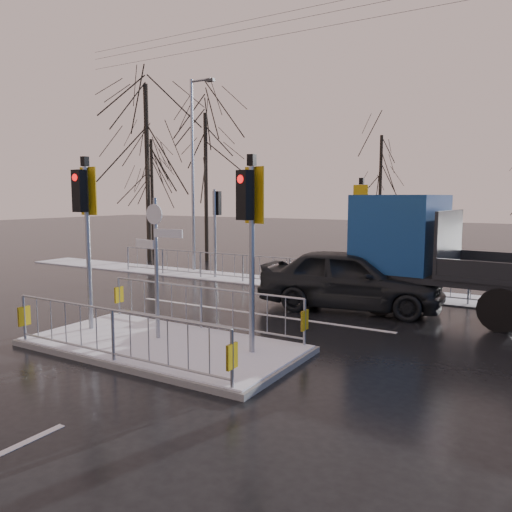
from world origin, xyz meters
The scene contains 12 objects.
ground centered at (0.00, 0.00, 0.00)m, with size 120.00×120.00×0.00m, color black.
snow_verge centered at (0.00, 8.60, 0.02)m, with size 30.00×2.00×0.04m, color white.
lane_markings centered at (0.00, -0.33, 0.00)m, with size 8.00×11.38×0.01m.
traffic_island centered at (-0.01, 0.01, 0.39)m, with size 6.00×3.04×4.15m.
far_kerb_fixtures centered at (0.29, 8.09, 1.02)m, with size 18.00×0.65×3.83m.
car_far_lane centered at (2.13, 5.68, 0.88)m, with size 2.09×5.19×1.77m, color black.
flatbed_truck centered at (4.30, 6.51, 1.75)m, with size 7.29×3.14×3.29m.
tree_near_a centered at (-10.50, 11.00, 6.11)m, with size 4.75×4.75×8.97m.
tree_near_b centered at (-8.00, 12.50, 5.15)m, with size 4.00×4.00×7.55m.
tree_near_c centered at (-12.50, 13.50, 4.50)m, with size 3.50×3.50×6.61m.
tree_far_a centered at (-2.00, 22.00, 4.82)m, with size 3.75×3.75×7.08m.
street_lamp_left centered at (-6.43, 9.50, 4.49)m, with size 1.25×0.18×8.20m.
Camera 1 is at (7.03, -7.91, 3.23)m, focal length 35.00 mm.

